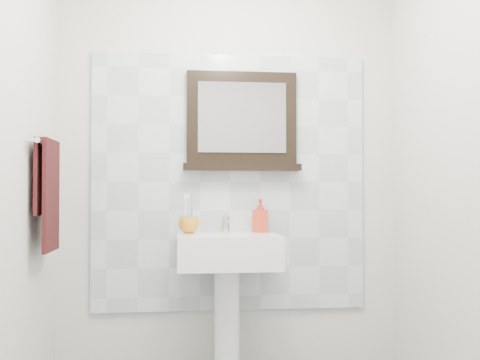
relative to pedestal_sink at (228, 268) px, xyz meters
name	(u,v)px	position (x,y,z in m)	size (l,w,h in m)	color
back_wall	(230,165)	(0.03, 0.23, 0.57)	(2.00, 0.01, 2.50)	beige
front_wall	(329,113)	(0.03, -1.97, 0.57)	(2.00, 0.01, 2.50)	beige
splashback	(230,182)	(0.03, 0.21, 0.47)	(1.60, 0.02, 1.50)	silver
pedestal_sink	(228,268)	(0.00, 0.00, 0.00)	(0.55, 0.44, 0.96)	white
toothbrush_cup	(189,225)	(-0.21, 0.10, 0.23)	(0.11, 0.11, 0.09)	#C67D17
toothbrushes	(189,211)	(-0.21, 0.10, 0.31)	(0.05, 0.04, 0.21)	white
soap_dispenser	(260,215)	(0.20, 0.13, 0.28)	(0.09, 0.09, 0.19)	#B3151A
framed_mirror	(242,124)	(0.10, 0.19, 0.81)	(0.68, 0.11, 0.58)	black
towel_bar	(47,144)	(-0.92, -0.23, 0.65)	(0.07, 0.40, 0.03)	silver
hand_towel	(48,186)	(-0.91, -0.23, 0.44)	(0.06, 0.30, 0.55)	black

